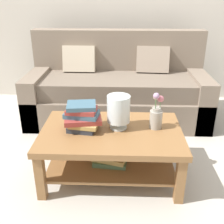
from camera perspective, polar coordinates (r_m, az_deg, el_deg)
name	(u,v)px	position (r m, az deg, el deg)	size (l,w,h in m)	color
ground_plane	(119,151)	(2.85, 1.51, -8.08)	(10.00, 10.00, 0.00)	#B7B2A8
back_wall	(122,3)	(4.07, 2.07, 21.72)	(6.40, 0.12, 2.70)	beige
couch	(117,90)	(3.46, 1.14, 4.63)	(2.17, 0.90, 1.06)	#7A6B5B
coffee_table	(111,143)	(2.35, -0.15, -6.52)	(1.18, 0.76, 0.44)	olive
book_stack_main	(83,117)	(2.28, -6.13, -1.09)	(0.33, 0.25, 0.23)	#2D333D
glass_hurricane_vase	(119,110)	(2.26, 1.36, 0.48)	(0.19, 0.19, 0.29)	silver
flower_pitcher	(156,115)	(2.31, 9.16, -0.65)	(0.11, 0.11, 0.32)	#9E998E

